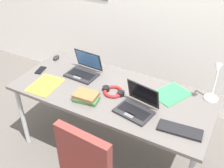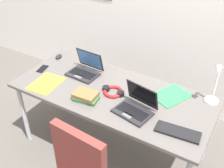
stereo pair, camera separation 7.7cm
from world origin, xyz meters
The scene contains 12 objects.
ground_plane centered at (0.00, 0.00, 0.00)m, with size 12.00×12.00×0.00m, color #56514C.
desk centered at (0.00, 0.00, 0.68)m, with size 1.80×0.80×0.74m.
desk_lamp centered at (0.80, 0.28, 0.94)m, with size 0.12×0.18×0.40m.
laptop_far_corner centered at (-0.38, 0.12, 0.78)m, with size 0.30×0.27×0.22m.
laptop_front_right centered at (0.30, -0.14, 0.78)m, with size 0.33×0.30×0.22m.
external_keyboard centered at (0.68, -0.20, 0.75)m, with size 0.33×0.12×0.02m, color black.
computer_mouse centered at (-0.81, 0.23, 0.76)m, with size 0.06×0.10×0.03m, color black.
cell_phone centered at (-0.80, -0.03, 0.74)m, with size 0.06×0.14×0.01m, color black.
headphones centered at (0.02, -0.01, 0.76)m, with size 0.21×0.18×0.04m.
book_stack centered at (-0.13, -0.21, 0.77)m, with size 0.23×0.17×0.06m.
paper_folder_far_corner centered at (0.48, 0.21, 0.74)m, with size 0.23×0.31×0.01m, color green.
paper_folder_mid_desk centered at (-0.59, -0.21, 0.74)m, with size 0.23×0.31×0.01m, color gold.
Camera 1 is at (0.95, -1.74, 2.18)m, focal length 43.91 mm.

